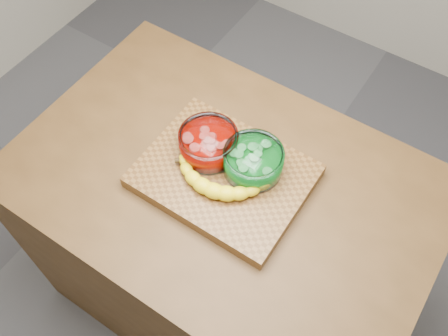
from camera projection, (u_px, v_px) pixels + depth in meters
The scene contains 6 objects.
ground at pixel (224, 290), 2.15m from camera, with size 3.50×3.50×0.00m, color #4E4E52.
counter at pixel (224, 247), 1.77m from camera, with size 1.20×0.80×0.90m, color #503418.
cutting_board at pixel (224, 176), 1.38m from camera, with size 0.45×0.35×0.04m, color brown.
bowl_red at pixel (209, 144), 1.37m from camera, with size 0.16×0.16×0.08m.
bowl_green at pixel (253, 161), 1.34m from camera, with size 0.16×0.16×0.08m.
banana at pixel (218, 177), 1.33m from camera, with size 0.29×0.16×0.04m, color yellow, non-canonical shape.
Camera 1 is at (0.41, -0.62, 2.09)m, focal length 40.00 mm.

